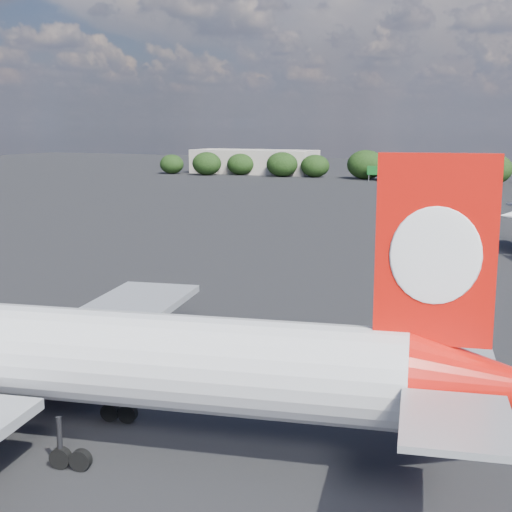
% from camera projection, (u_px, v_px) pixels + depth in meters
% --- Properties ---
extents(ground, '(500.00, 500.00, 0.00)m').
position_uv_depth(ground, '(292.00, 246.00, 99.19)').
color(ground, black).
rests_on(ground, ground).
extents(qantas_airliner, '(47.50, 45.38, 15.56)m').
position_uv_depth(qantas_airliner, '(79.00, 358.00, 37.36)').
color(qantas_airliner, silver).
rests_on(qantas_airliner, ground).
extents(terminal_building, '(42.00, 16.00, 8.00)m').
position_uv_depth(terminal_building, '(254.00, 162.00, 243.00)').
color(terminal_building, '#A2978C').
rests_on(terminal_building, ground).
extents(highway_sign, '(6.00, 0.30, 4.50)m').
position_uv_depth(highway_sign, '(377.00, 171.00, 209.96)').
color(highway_sign, '#135F1E').
rests_on(highway_sign, ground).
extents(billboard_yellow, '(5.00, 0.30, 5.50)m').
position_uv_depth(billboard_yellow, '(486.00, 170.00, 203.19)').
color(billboard_yellow, yellow).
rests_on(billboard_yellow, ground).
extents(horizon_treeline, '(203.26, 16.46, 8.98)m').
position_uv_depth(horizon_treeline, '(462.00, 169.00, 204.85)').
color(horizon_treeline, black).
rests_on(horizon_treeline, ground).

